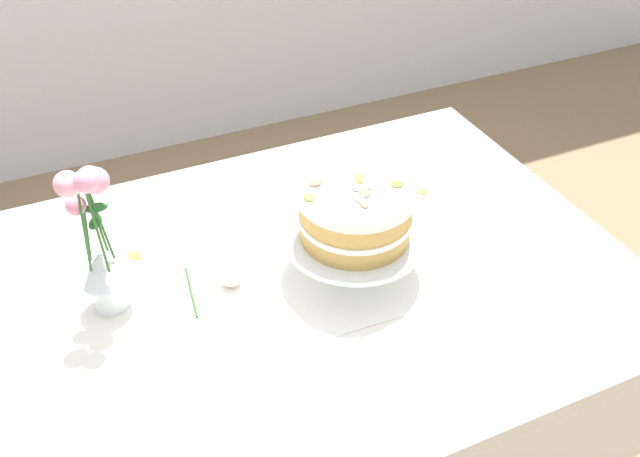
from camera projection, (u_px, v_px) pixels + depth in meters
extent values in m
cube|color=white|center=(299.00, 280.00, 1.47)|extent=(1.40, 1.00, 0.03)
cylinder|color=brown|center=(606.00, 432.00, 1.60)|extent=(0.06, 0.06, 0.71)
cylinder|color=brown|center=(30.00, 354.00, 1.79)|extent=(0.06, 0.06, 0.71)
cylinder|color=brown|center=(427.00, 236.00, 2.18)|extent=(0.06, 0.06, 0.71)
cube|color=white|center=(353.00, 271.00, 1.47)|extent=(0.33, 0.33, 0.00)
cylinder|color=silver|center=(353.00, 269.00, 1.46)|extent=(0.11, 0.11, 0.01)
cylinder|color=silver|center=(354.00, 253.00, 1.44)|extent=(0.03, 0.03, 0.07)
cylinder|color=silver|center=(354.00, 237.00, 1.41)|extent=(0.29, 0.29, 0.01)
cylinder|color=tan|center=(355.00, 227.00, 1.39)|extent=(0.22, 0.22, 0.04)
cylinder|color=white|center=(355.00, 217.00, 1.38)|extent=(0.23, 0.23, 0.01)
cylinder|color=tan|center=(356.00, 206.00, 1.36)|extent=(0.22, 0.22, 0.04)
cylinder|color=white|center=(356.00, 194.00, 1.34)|extent=(0.23, 0.23, 0.02)
ellipsoid|color=orange|center=(397.00, 184.00, 1.35)|extent=(0.03, 0.03, 0.01)
ellipsoid|color=yellow|center=(309.00, 197.00, 1.31)|extent=(0.02, 0.03, 0.01)
ellipsoid|color=#E56B51|center=(315.00, 183.00, 1.35)|extent=(0.03, 0.03, 0.01)
ellipsoid|color=pink|center=(360.00, 200.00, 1.30)|extent=(0.02, 0.04, 0.01)
ellipsoid|color=yellow|center=(360.00, 178.00, 1.36)|extent=(0.03, 0.04, 0.01)
ellipsoid|color=#E56B51|center=(364.00, 193.00, 1.32)|extent=(0.04, 0.04, 0.00)
ellipsoid|color=pink|center=(366.00, 187.00, 1.34)|extent=(0.03, 0.02, 0.01)
ellipsoid|color=pink|center=(357.00, 188.00, 1.34)|extent=(0.03, 0.03, 0.00)
ellipsoid|color=#E56B51|center=(364.00, 204.00, 1.30)|extent=(0.02, 0.03, 0.01)
cylinder|color=silver|center=(109.00, 292.00, 1.36)|extent=(0.07, 0.07, 0.08)
cone|color=silver|center=(102.00, 265.00, 1.32)|extent=(0.10, 0.10, 0.06)
cylinder|color=#2D6028|center=(101.00, 222.00, 1.26)|extent=(0.02, 0.01, 0.18)
sphere|color=pink|center=(96.00, 181.00, 1.21)|extent=(0.05, 0.05, 0.05)
ellipsoid|color=#236B2D|center=(96.00, 208.00, 1.24)|extent=(0.05, 0.02, 0.01)
cylinder|color=#2D6028|center=(97.00, 219.00, 1.28)|extent=(0.02, 0.02, 0.17)
sphere|color=pink|center=(90.00, 177.00, 1.23)|extent=(0.04, 0.04, 0.04)
ellipsoid|color=#236B2D|center=(95.00, 222.00, 1.28)|extent=(0.04, 0.05, 0.01)
cylinder|color=#2D6028|center=(87.00, 234.00, 1.27)|extent=(0.02, 0.01, 0.13)
sphere|color=pink|center=(76.00, 206.00, 1.23)|extent=(0.04, 0.04, 0.04)
cylinder|color=#2D6028|center=(84.00, 226.00, 1.24)|extent=(0.02, 0.02, 0.20)
sphere|color=#F4A1B4|center=(67.00, 184.00, 1.17)|extent=(0.05, 0.05, 0.05)
cylinder|color=#2D6028|center=(96.00, 225.00, 1.24)|extent=(0.01, 0.03, 0.21)
sphere|color=pink|center=(86.00, 181.00, 1.16)|extent=(0.04, 0.04, 0.04)
cylinder|color=#2D6028|center=(191.00, 292.00, 1.41)|extent=(0.02, 0.15, 0.01)
sphere|color=silver|center=(231.00, 277.00, 1.42)|extent=(0.04, 0.04, 0.04)
ellipsoid|color=yellow|center=(330.00, 195.00, 1.69)|extent=(0.04, 0.03, 0.00)
ellipsoid|color=yellow|center=(422.00, 191.00, 1.70)|extent=(0.04, 0.04, 0.00)
ellipsoid|color=yellow|center=(135.00, 255.00, 1.51)|extent=(0.04, 0.05, 0.00)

